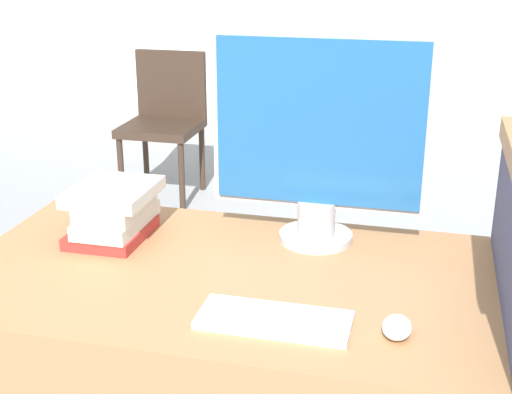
% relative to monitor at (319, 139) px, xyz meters
% --- Properties ---
extents(carrel_divider, '(0.07, 0.72, 1.10)m').
position_rel_monitor_xyz_m(carrel_divider, '(0.47, -0.24, -0.48)').
color(carrel_divider, '#474C70').
rests_on(carrel_divider, ground_plane).
extents(monitor, '(0.54, 0.19, 0.53)m').
position_rel_monitor_xyz_m(monitor, '(0.00, 0.00, 0.00)').
color(monitor, '#B7B7BC').
rests_on(monitor, desk).
extents(keyboard, '(0.31, 0.13, 0.02)m').
position_rel_monitor_xyz_m(keyboard, '(-0.01, -0.44, -0.26)').
color(keyboard, white).
rests_on(keyboard, desk).
extents(mouse, '(0.06, 0.09, 0.04)m').
position_rel_monitor_xyz_m(mouse, '(0.23, -0.43, -0.25)').
color(mouse, white).
rests_on(mouse, desk).
extents(book_stack, '(0.20, 0.25, 0.14)m').
position_rel_monitor_xyz_m(book_stack, '(-0.51, -0.11, -0.20)').
color(book_stack, '#B72D28').
rests_on(book_stack, desk).
extents(far_chair, '(0.44, 0.44, 0.87)m').
position_rel_monitor_xyz_m(far_chair, '(-1.30, 2.29, -0.55)').
color(far_chair, '#38281E').
rests_on(far_chair, ground_plane).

